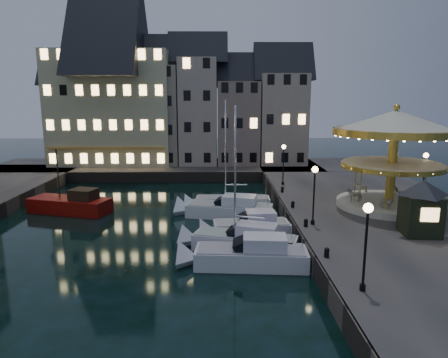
{
  "coord_description": "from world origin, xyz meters",
  "views": [
    {
      "loc": [
        0.59,
        -26.01,
        9.95
      ],
      "look_at": [
        1.0,
        8.0,
        3.2
      ],
      "focal_mm": 32.0,
      "sensor_mm": 36.0,
      "label": 1
    }
  ],
  "objects_px": {
    "motorboat_f": "(227,203)",
    "motorboat_b": "(244,256)",
    "bollard_d": "(282,189)",
    "carousel": "(394,140)",
    "streetlamp_d": "(425,169)",
    "motorboat_c": "(239,241)",
    "bollard_b": "(306,222)",
    "bollard_c": "(293,204)",
    "motorboat_e": "(225,209)",
    "streetlamp_c": "(283,159)",
    "motorboat_d": "(246,228)",
    "streetlamp_b": "(314,187)",
    "streetlamp_a": "(366,234)",
    "bollard_a": "(327,252)",
    "red_fishing_boat": "(72,205)",
    "ticket_kiosk": "(422,198)"
  },
  "relations": [
    {
      "from": "streetlamp_d",
      "to": "motorboat_f",
      "type": "height_order",
      "value": "motorboat_f"
    },
    {
      "from": "streetlamp_b",
      "to": "carousel",
      "type": "xyz_separation_m",
      "value": [
        7.33,
        4.56,
        2.78
      ]
    },
    {
      "from": "bollard_c",
      "to": "carousel",
      "type": "bearing_deg",
      "value": 0.4
    },
    {
      "from": "red_fishing_boat",
      "to": "carousel",
      "type": "height_order",
      "value": "carousel"
    },
    {
      "from": "bollard_b",
      "to": "carousel",
      "type": "height_order",
      "value": "carousel"
    },
    {
      "from": "streetlamp_d",
      "to": "motorboat_e",
      "type": "relative_size",
      "value": 0.5
    },
    {
      "from": "motorboat_f",
      "to": "motorboat_b",
      "type": "bearing_deg",
      "value": -86.34
    },
    {
      "from": "red_fishing_boat",
      "to": "ticket_kiosk",
      "type": "bearing_deg",
      "value": -20.88
    },
    {
      "from": "red_fishing_boat",
      "to": "ticket_kiosk",
      "type": "relative_size",
      "value": 1.87
    },
    {
      "from": "streetlamp_c",
      "to": "streetlamp_d",
      "type": "distance_m",
      "value": 13.04
    },
    {
      "from": "bollard_a",
      "to": "motorboat_f",
      "type": "relative_size",
      "value": 0.05
    },
    {
      "from": "motorboat_e",
      "to": "motorboat_f",
      "type": "height_order",
      "value": "motorboat_f"
    },
    {
      "from": "bollard_d",
      "to": "ticket_kiosk",
      "type": "bearing_deg",
      "value": -59.98
    },
    {
      "from": "streetlamp_d",
      "to": "streetlamp_c",
      "type": "bearing_deg",
      "value": 150.09
    },
    {
      "from": "streetlamp_c",
      "to": "streetlamp_d",
      "type": "bearing_deg",
      "value": -29.91
    },
    {
      "from": "streetlamp_b",
      "to": "motorboat_b",
      "type": "relative_size",
      "value": 0.53
    },
    {
      "from": "bollard_d",
      "to": "motorboat_f",
      "type": "relative_size",
      "value": 0.05
    },
    {
      "from": "motorboat_c",
      "to": "motorboat_e",
      "type": "distance_m",
      "value": 7.99
    },
    {
      "from": "motorboat_b",
      "to": "carousel",
      "type": "xyz_separation_m",
      "value": [
        12.44,
        8.76,
        6.16
      ]
    },
    {
      "from": "motorboat_f",
      "to": "carousel",
      "type": "relative_size",
      "value": 1.09
    },
    {
      "from": "streetlamp_a",
      "to": "streetlamp_b",
      "type": "relative_size",
      "value": 1.0
    },
    {
      "from": "streetlamp_d",
      "to": "ticket_kiosk",
      "type": "relative_size",
      "value": 1.01
    },
    {
      "from": "bollard_b",
      "to": "red_fishing_boat",
      "type": "xyz_separation_m",
      "value": [
        -19.3,
        8.33,
        -0.91
      ]
    },
    {
      "from": "bollard_c",
      "to": "motorboat_c",
      "type": "bearing_deg",
      "value": -127.63
    },
    {
      "from": "streetlamp_b",
      "to": "streetlamp_d",
      "type": "bearing_deg",
      "value": 31.78
    },
    {
      "from": "streetlamp_b",
      "to": "red_fishing_boat",
      "type": "distance_m",
      "value": 21.64
    },
    {
      "from": "motorboat_d",
      "to": "carousel",
      "type": "relative_size",
      "value": 0.7
    },
    {
      "from": "bollard_c",
      "to": "motorboat_b",
      "type": "xyz_separation_m",
      "value": [
        -4.51,
        -8.7,
        -0.96
      ]
    },
    {
      "from": "motorboat_b",
      "to": "motorboat_e",
      "type": "relative_size",
      "value": 0.94
    },
    {
      "from": "bollard_a",
      "to": "streetlamp_d",
      "type": "bearing_deg",
      "value": 47.53
    },
    {
      "from": "streetlamp_d",
      "to": "bollard_b",
      "type": "relative_size",
      "value": 7.32
    },
    {
      "from": "bollard_c",
      "to": "motorboat_e",
      "type": "relative_size",
      "value": 0.07
    },
    {
      "from": "streetlamp_a",
      "to": "streetlamp_b",
      "type": "height_order",
      "value": "same"
    },
    {
      "from": "motorboat_c",
      "to": "motorboat_e",
      "type": "bearing_deg",
      "value": 95.96
    },
    {
      "from": "streetlamp_d",
      "to": "motorboat_c",
      "type": "height_order",
      "value": "motorboat_c"
    },
    {
      "from": "motorboat_d",
      "to": "streetlamp_d",
      "type": "bearing_deg",
      "value": 20.22
    },
    {
      "from": "streetlamp_a",
      "to": "streetlamp_c",
      "type": "bearing_deg",
      "value": 90.0
    },
    {
      "from": "motorboat_e",
      "to": "streetlamp_d",
      "type": "bearing_deg",
      "value": 2.18
    },
    {
      "from": "streetlamp_a",
      "to": "bollard_a",
      "type": "xyz_separation_m",
      "value": [
        -0.6,
        4.0,
        -2.41
      ]
    },
    {
      "from": "ticket_kiosk",
      "to": "streetlamp_b",
      "type": "bearing_deg",
      "value": 161.0
    },
    {
      "from": "motorboat_e",
      "to": "streetlamp_a",
      "type": "bearing_deg",
      "value": -69.38
    },
    {
      "from": "streetlamp_b",
      "to": "bollard_a",
      "type": "bearing_deg",
      "value": -95.71
    },
    {
      "from": "bollard_d",
      "to": "carousel",
      "type": "relative_size",
      "value": 0.06
    },
    {
      "from": "bollard_c",
      "to": "red_fishing_boat",
      "type": "xyz_separation_m",
      "value": [
        -19.3,
        3.33,
        -0.91
      ]
    },
    {
      "from": "bollard_a",
      "to": "motorboat_b",
      "type": "xyz_separation_m",
      "value": [
        -4.51,
        1.8,
        -0.96
      ]
    },
    {
      "from": "motorboat_b",
      "to": "streetlamp_b",
      "type": "bearing_deg",
      "value": 39.46
    },
    {
      "from": "motorboat_f",
      "to": "bollard_a",
      "type": "bearing_deg",
      "value": -70.19
    },
    {
      "from": "streetlamp_c",
      "to": "motorboat_f",
      "type": "xyz_separation_m",
      "value": [
        -5.94,
        -4.68,
        -3.49
      ]
    },
    {
      "from": "bollard_b",
      "to": "streetlamp_d",
      "type": "bearing_deg",
      "value": 32.22
    },
    {
      "from": "motorboat_e",
      "to": "carousel",
      "type": "xyz_separation_m",
      "value": [
        13.48,
        -1.78,
        6.16
      ]
    }
  ]
}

